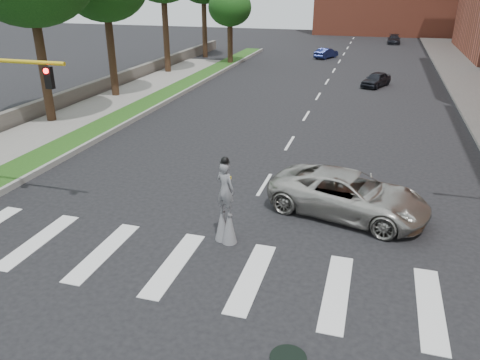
% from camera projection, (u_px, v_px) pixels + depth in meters
% --- Properties ---
extents(ground_plane, '(160.00, 160.00, 0.00)m').
position_uv_depth(ground_plane, '(201.00, 289.00, 13.77)').
color(ground_plane, black).
rests_on(ground_plane, ground).
extents(grass_median, '(2.00, 60.00, 0.25)m').
position_uv_depth(grass_median, '(151.00, 102.00, 34.34)').
color(grass_median, '#1D4714').
rests_on(grass_median, ground).
extents(median_curb, '(0.20, 60.00, 0.28)m').
position_uv_depth(median_curb, '(164.00, 103.00, 34.06)').
color(median_curb, gray).
rests_on(median_curb, ground).
extents(sidewalk_left, '(4.00, 60.00, 0.18)m').
position_uv_depth(sidewalk_left, '(22.00, 140.00, 26.30)').
color(sidewalk_left, gray).
rests_on(sidewalk_left, ground).
extents(stone_wall, '(0.50, 56.00, 1.10)m').
position_uv_depth(stone_wall, '(99.00, 87.00, 37.36)').
color(stone_wall, '#57514A').
rests_on(stone_wall, ground).
extents(manhole, '(0.90, 0.90, 0.04)m').
position_uv_depth(manhole, '(288.00, 358.00, 11.22)').
color(manhole, black).
rests_on(manhole, ground).
extents(stilt_performer, '(0.82, 0.70, 3.13)m').
position_uv_depth(stilt_performer, '(226.00, 208.00, 15.82)').
color(stilt_performer, black).
rests_on(stilt_performer, ground).
extents(suv_crossing, '(6.54, 4.21, 1.68)m').
position_uv_depth(suv_crossing, '(349.00, 194.00, 17.87)').
color(suv_crossing, '#AEABA4').
rests_on(suv_crossing, ground).
extents(car_near, '(2.73, 3.86, 1.22)m').
position_uv_depth(car_near, '(376.00, 79.00, 39.85)').
color(car_near, black).
rests_on(car_near, ground).
extents(car_mid, '(2.61, 3.74, 1.17)m').
position_uv_depth(car_mid, '(326.00, 53.00, 54.52)').
color(car_mid, '#161E4E').
rests_on(car_mid, ground).
extents(car_far, '(1.75, 4.17, 1.20)m').
position_uv_depth(car_far, '(394.00, 39.00, 67.19)').
color(car_far, black).
rests_on(car_far, ground).
extents(tree_6, '(4.48, 4.48, 7.73)m').
position_uv_depth(tree_6, '(230.00, 8.00, 48.32)').
color(tree_6, black).
rests_on(tree_6, ground).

